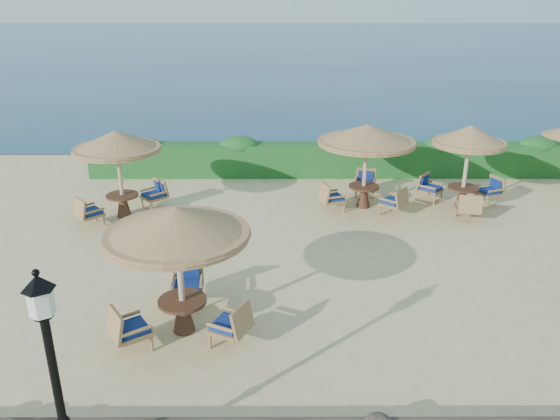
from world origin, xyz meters
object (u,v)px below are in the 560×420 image
object	(u,v)px
cafe_set_0	(178,244)
cafe_set_3	(366,147)
cafe_set_2	(118,154)
lamp_post	(59,400)
cafe_set_4	(468,155)

from	to	relation	value
cafe_set_0	cafe_set_3	world-z (taller)	same
cafe_set_2	lamp_post	bearing A→B (deg)	-78.86
cafe_set_2	cafe_set_4	size ratio (longest dim) A/B	0.97
lamp_post	cafe_set_0	xyz separation A→B (m)	(0.85, 3.83, 0.35)
cafe_set_2	cafe_set_4	bearing A→B (deg)	3.74
cafe_set_0	cafe_set_4	distance (m)	10.22
lamp_post	cafe_set_4	world-z (taller)	lamp_post
cafe_set_2	cafe_set_4	distance (m)	10.49
lamp_post	cafe_set_0	distance (m)	3.94
cafe_set_0	cafe_set_3	size ratio (longest dim) A/B	0.93
cafe_set_3	cafe_set_4	bearing A→B (deg)	-2.34
lamp_post	cafe_set_0	bearing A→B (deg)	77.45
lamp_post	cafe_set_3	distance (m)	12.02
cafe_set_0	cafe_set_2	size ratio (longest dim) A/B	1.06
lamp_post	cafe_set_4	size ratio (longest dim) A/B	1.21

